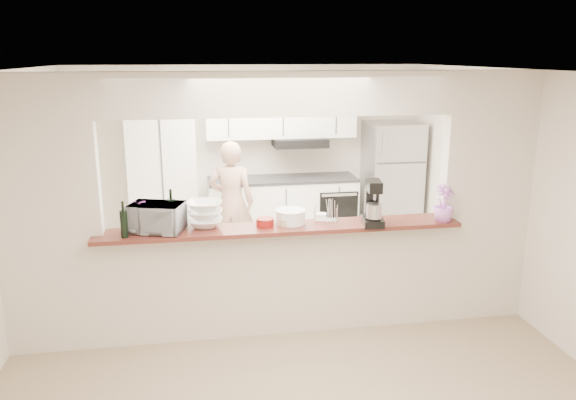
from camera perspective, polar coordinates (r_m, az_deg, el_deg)
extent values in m
plane|color=tan|center=(5.69, -0.73, -13.06)|extent=(6.00, 6.00, 0.00)
cube|color=beige|center=(7.08, -2.67, -7.26)|extent=(5.00, 2.90, 0.01)
cube|color=beige|center=(5.33, -23.13, -1.74)|extent=(0.90, 0.15, 2.50)
cube|color=beige|center=(5.89, 19.35, 0.09)|extent=(0.90, 0.15, 2.50)
cube|color=beige|center=(5.05, -0.81, 10.72)|extent=(3.20, 0.15, 0.40)
cube|color=beige|center=(5.47, -0.74, -8.18)|extent=(3.20, 0.15, 1.05)
cube|color=maroon|center=(5.23, -0.68, -2.88)|extent=(3.40, 0.38, 0.04)
cube|color=white|center=(7.86, -12.53, 2.56)|extent=(0.90, 0.60, 2.10)
cube|color=white|center=(8.08, -0.53, -1.13)|extent=(2.10, 0.60, 0.90)
cube|color=#323234|center=(7.96, -0.54, 2.12)|extent=(2.10, 0.62, 0.04)
cube|color=white|center=(7.94, -0.70, 9.06)|extent=(2.10, 0.35, 0.75)
cube|color=black|center=(7.93, 1.22, 5.89)|extent=(0.75, 0.45, 0.12)
cube|color=black|center=(7.93, 5.18, -1.13)|extent=(0.55, 0.02, 0.55)
cube|color=#B4B4B9|center=(8.33, 10.46, 1.94)|extent=(0.75, 0.70, 1.70)
imported|color=#DC74C7|center=(5.25, -15.03, -1.36)|extent=(0.33, 0.30, 0.31)
cylinder|color=black|center=(5.08, -16.32, -2.37)|extent=(0.07, 0.07, 0.24)
cylinder|color=black|center=(5.03, -16.46, -0.60)|extent=(0.02, 0.02, 0.08)
cylinder|color=black|center=(5.25, -11.74, -1.35)|extent=(0.07, 0.07, 0.27)
cylinder|color=black|center=(5.20, -11.84, 0.59)|extent=(0.03, 0.03, 0.09)
imported|color=#AEAEB3|center=(5.17, -13.18, -1.75)|extent=(0.54, 0.44, 0.26)
imported|color=white|center=(5.23, -8.45, -1.46)|extent=(0.35, 0.35, 0.24)
cylinder|color=white|center=(5.30, 0.25, -1.73)|extent=(0.28, 0.28, 0.12)
cylinder|color=white|center=(5.28, 0.25, -1.04)|extent=(0.29, 0.29, 0.01)
cylinder|color=white|center=(5.30, 0.25, -1.94)|extent=(0.25, 0.25, 0.08)
cylinder|color=white|center=(5.29, 0.25, -1.47)|extent=(0.26, 0.26, 0.01)
cylinder|color=maroon|center=(5.21, -2.35, -2.28)|extent=(0.17, 0.17, 0.08)
cylinder|color=tan|center=(5.24, -0.17, -2.25)|extent=(0.14, 0.14, 0.06)
cube|color=silver|center=(5.40, 3.88, -2.05)|extent=(0.26, 0.20, 0.01)
cube|color=white|center=(5.39, 3.89, -1.68)|extent=(0.12, 0.12, 0.06)
cube|color=black|center=(5.31, 8.59, -2.14)|extent=(0.23, 0.31, 0.07)
cube|color=black|center=(5.36, 8.49, 0.12)|extent=(0.14, 0.12, 0.31)
cube|color=black|center=(5.22, 8.74, 1.44)|extent=(0.16, 0.26, 0.10)
cylinder|color=#B7B7BC|center=(5.22, 8.74, -1.09)|extent=(0.14, 0.14, 0.13)
imported|color=#B069C4|center=(5.53, 15.54, -0.35)|extent=(0.24, 0.24, 0.35)
imported|color=tan|center=(7.22, -5.76, -0.30)|extent=(0.65, 0.50, 1.59)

